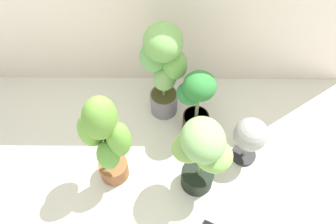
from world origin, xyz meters
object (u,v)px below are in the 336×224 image
at_px(potted_plant_front_left, 106,139).
at_px(potted_plant_front_right, 201,152).
at_px(potted_plant_back_center, 163,65).
at_px(floor_fan, 250,136).
at_px(potted_plant_back_right, 196,100).

distance_m(potted_plant_front_left, potted_plant_front_right, 0.58).
xyz_separation_m(potted_plant_back_center, potted_plant_front_right, (0.24, -0.62, -0.10)).
xyz_separation_m(potted_plant_front_right, floor_fan, (0.35, 0.21, -0.15)).
height_order(potted_plant_front_right, floor_fan, potted_plant_front_right).
bearing_deg(potted_plant_front_right, potted_plant_back_center, 111.06).
height_order(potted_plant_back_center, potted_plant_front_left, potted_plant_front_left).
relative_size(potted_plant_front_left, potted_plant_back_right, 1.42).
relative_size(potted_plant_front_right, floor_fan, 1.67).
distance_m(potted_plant_front_left, floor_fan, 0.97).
height_order(potted_plant_front_right, potted_plant_back_right, potted_plant_front_right).
height_order(potted_plant_back_center, potted_plant_back_right, potted_plant_back_center).
bearing_deg(potted_plant_back_right, floor_fan, -34.22).
height_order(potted_plant_back_center, floor_fan, potted_plant_back_center).
distance_m(potted_plant_front_left, potted_plant_back_right, 0.71).
bearing_deg(potted_plant_back_right, potted_plant_back_center, 143.97).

